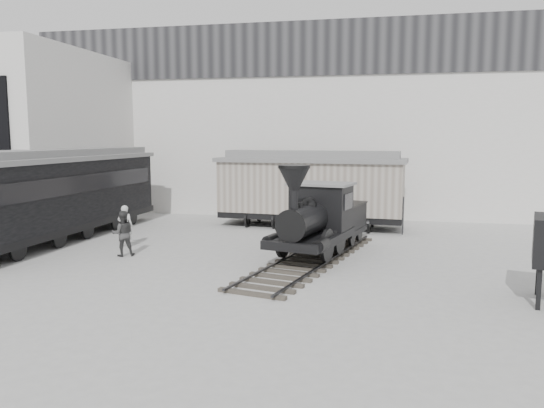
% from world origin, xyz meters
% --- Properties ---
extents(ground, '(90.00, 90.00, 0.00)m').
position_xyz_m(ground, '(0.00, 0.00, 0.00)').
color(ground, '#9E9E9B').
extents(north_wall, '(34.00, 2.51, 11.00)m').
position_xyz_m(north_wall, '(0.00, 14.98, 5.55)').
color(north_wall, silver).
rests_on(north_wall, ground).
extents(west_pavilion, '(7.00, 12.11, 9.00)m').
position_xyz_m(west_pavilion, '(-14.50, 9.96, 4.49)').
color(west_pavilion, silver).
rests_on(west_pavilion, ground).
extents(locomotive, '(4.48, 10.36, 3.58)m').
position_xyz_m(locomotive, '(1.42, 3.86, 1.32)').
color(locomotive, '#39332E').
rests_on(locomotive, ground).
extents(boxcar, '(9.79, 3.72, 3.93)m').
position_xyz_m(boxcar, '(0.23, 10.73, 2.06)').
color(boxcar, black).
rests_on(boxcar, ground).
extents(passenger_coach, '(3.60, 14.21, 3.77)m').
position_xyz_m(passenger_coach, '(-10.42, 4.94, 2.08)').
color(passenger_coach, black).
rests_on(passenger_coach, ground).
extents(visitor_a, '(0.69, 0.50, 1.77)m').
position_xyz_m(visitor_a, '(-6.79, 4.17, 0.89)').
color(visitor_a, silver).
rests_on(visitor_a, ground).
extents(visitor_b, '(1.09, 1.01, 1.78)m').
position_xyz_m(visitor_b, '(-6.03, 2.50, 0.89)').
color(visitor_b, '#393939').
rests_on(visitor_b, ground).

